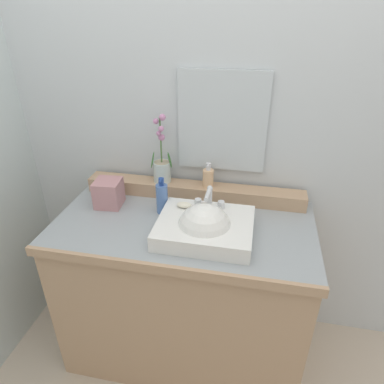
{
  "coord_description": "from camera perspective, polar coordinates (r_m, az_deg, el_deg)",
  "views": [
    {
      "loc": [
        0.31,
        -1.33,
        1.79
      ],
      "look_at": [
        0.05,
        -0.02,
        1.06
      ],
      "focal_mm": 31.98,
      "sensor_mm": 36.0,
      "label": 1
    }
  ],
  "objects": [
    {
      "name": "wall_back",
      "position": [
        1.86,
        1.4,
        13.14
      ],
      "size": [
        2.78,
        0.2,
        2.59
      ],
      "primitive_type": "cube",
      "color": "silver",
      "rests_on": "ground"
    },
    {
      "name": "soap_bar",
      "position": [
        1.61,
        -1.32,
        -2.17
      ],
      "size": [
        0.07,
        0.04,
        0.02
      ],
      "primitive_type": "ellipsoid",
      "color": "beige",
      "rests_on": "sink_basin"
    },
    {
      "name": "back_ledge",
      "position": [
        1.84,
        0.3,
        0.21
      ],
      "size": [
        1.17,
        0.11,
        0.08
      ],
      "primitive_type": "cube",
      "color": "tan",
      "rests_on": "vanity_cabinet"
    },
    {
      "name": "soap_dispenser",
      "position": [
        1.79,
        2.71,
        2.49
      ],
      "size": [
        0.06,
        0.06,
        0.13
      ],
      "color": "#E2B486",
      "rests_on": "back_ledge"
    },
    {
      "name": "potted_plant",
      "position": [
        1.83,
        -5.04,
        4.4
      ],
      "size": [
        0.12,
        0.09,
        0.37
      ],
      "color": "silver",
      "rests_on": "back_ledge"
    },
    {
      "name": "sink_basin",
      "position": [
        1.54,
        2.12,
        -6.13
      ],
      "size": [
        0.42,
        0.35,
        0.27
      ],
      "color": "white",
      "rests_on": "vanity_cabinet"
    },
    {
      "name": "mirror",
      "position": [
        1.74,
        5.06,
        11.53
      ],
      "size": [
        0.45,
        0.02,
        0.5
      ],
      "primitive_type": "cube",
      "color": "silver"
    },
    {
      "name": "vanity_cabinet",
      "position": [
        1.92,
        -1.29,
        -15.98
      ],
      "size": [
        1.24,
        0.65,
        0.88
      ],
      "color": "tan",
      "rests_on": "ground"
    },
    {
      "name": "lotion_bottle",
      "position": [
        1.69,
        -5.02,
        -0.99
      ],
      "size": [
        0.06,
        0.06,
        0.19
      ],
      "color": "#4E71AE",
      "rests_on": "vanity_cabinet"
    },
    {
      "name": "floor",
      "position": [
        2.29,
        -1.14,
        -24.71
      ],
      "size": [
        2.78,
        3.82,
        0.1
      ],
      "primitive_type": "cube",
      "color": "#C1B19D",
      "rests_on": "ground"
    },
    {
      "name": "tissue_box",
      "position": [
        1.8,
        -13.74,
        -0.17
      ],
      "size": [
        0.14,
        0.14,
        0.14
      ],
      "primitive_type": "cube",
      "rotation": [
        0.0,
        0.0,
        0.08
      ],
      "color": "#B47D81",
      "rests_on": "vanity_cabinet"
    }
  ]
}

